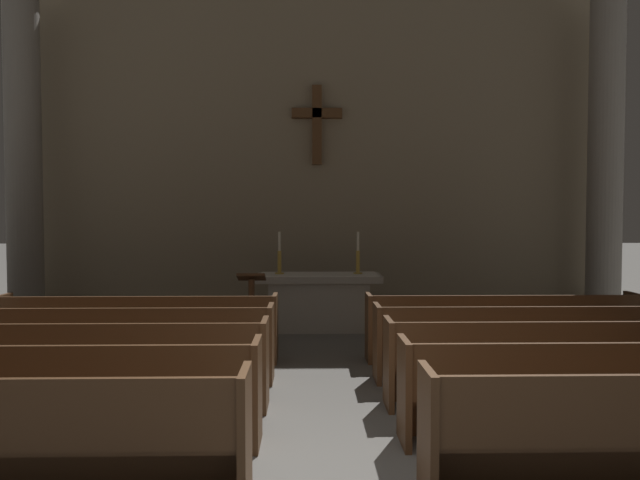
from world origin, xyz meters
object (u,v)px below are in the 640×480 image
at_px(pew_right_row_4, 529,342).
at_px(pew_left_row_2, 41,394).
at_px(pew_right_row_3, 565,362).
at_px(column_right_fourth, 605,155).
at_px(pew_right_row_2, 615,391).
at_px(candlestick_right, 358,260).
at_px(pew_left_row_5, 139,328).
at_px(altar, 319,300).
at_px(pew_left_row_4, 116,344).
at_px(pew_left_row_3, 84,365).
at_px(column_left_fourth, 24,154).
at_px(pew_right_row_5, 502,327).
at_px(lectern, 252,310).
at_px(candlestick_left, 279,260).

bearing_deg(pew_right_row_4, pew_left_row_2, -158.19).
distance_m(pew_right_row_3, column_right_fourth, 6.80).
bearing_deg(pew_right_row_2, candlestick_right, 109.08).
distance_m(pew_left_row_5, altar, 3.42).
bearing_deg(candlestick_right, pew_left_row_4, -134.50).
bearing_deg(pew_left_row_3, pew_left_row_5, 90.00).
bearing_deg(pew_right_row_3, pew_left_row_5, 158.19).
bearing_deg(pew_right_row_3, pew_right_row_2, -90.00).
bearing_deg(pew_left_row_5, column_left_fourth, 133.04).
bearing_deg(pew_right_row_5, altar, 138.10).
bearing_deg(column_right_fourth, lectern, -161.56).
relative_size(pew_left_row_4, candlestick_left, 5.10).
bearing_deg(candlestick_left, pew_left_row_4, -119.21).
height_order(pew_right_row_3, lectern, lectern).
xyz_separation_m(pew_left_row_3, pew_left_row_5, (0.00, 2.04, 0.00)).
distance_m(column_right_fourth, altar, 6.36).
distance_m(pew_left_row_5, candlestick_right, 4.05).
xyz_separation_m(pew_left_row_5, column_left_fourth, (-3.12, 3.34, 2.76)).
height_order(pew_left_row_2, pew_left_row_4, same).
distance_m(pew_left_row_4, altar, 4.17).
bearing_deg(pew_right_row_2, pew_left_row_3, 168.69).
distance_m(pew_right_row_5, lectern, 3.79).
height_order(column_left_fourth, candlestick_right, column_left_fourth).
bearing_deg(pew_right_row_5, pew_right_row_2, -90.00).
distance_m(pew_left_row_4, pew_right_row_3, 5.20).
height_order(pew_left_row_5, pew_right_row_5, same).
bearing_deg(pew_right_row_3, column_left_fourth, 146.79).
distance_m(pew_left_row_2, pew_right_row_3, 5.20).
bearing_deg(pew_left_row_5, pew_right_row_2, -30.97).
relative_size(pew_left_row_3, pew_right_row_3, 1.00).
relative_size(pew_left_row_3, column_right_fourth, 0.58).
xyz_separation_m(column_right_fourth, altar, (-5.67, -1.05, -2.70)).
height_order(pew_right_row_2, candlestick_left, candlestick_left).
relative_size(pew_left_row_2, altar, 1.75).
height_order(pew_left_row_5, pew_right_row_2, same).
xyz_separation_m(pew_right_row_2, column_left_fourth, (-8.21, 6.40, 2.76)).
xyz_separation_m(pew_right_row_2, candlestick_right, (-1.85, 5.34, 0.78)).
relative_size(altar, candlestick_right, 2.92).
distance_m(pew_left_row_2, column_right_fourth, 10.77).
bearing_deg(pew_right_row_3, lectern, 139.32).
bearing_deg(column_left_fourth, pew_right_row_2, -37.91).
bearing_deg(candlestick_left, pew_right_row_5, -35.14).
relative_size(column_left_fourth, column_right_fourth, 1.00).
xyz_separation_m(pew_left_row_4, column_left_fourth, (-3.12, 4.36, 2.76)).
relative_size(pew_left_row_3, lectern, 3.33).
bearing_deg(pew_right_row_3, altar, 120.50).
height_order(pew_left_row_2, column_right_fourth, column_right_fourth).
xyz_separation_m(candlestick_left, lectern, (-0.39, -1.20, -0.71)).
distance_m(pew_right_row_2, lectern, 5.51).
bearing_deg(pew_right_row_4, column_left_fourth, 152.05).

